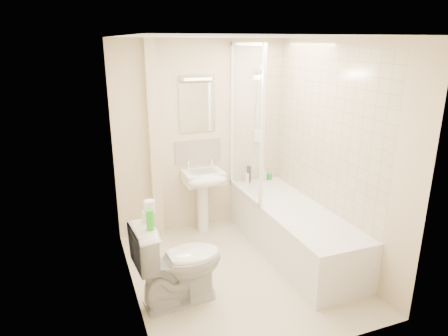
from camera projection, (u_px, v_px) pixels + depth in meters
name	position (u px, v px, depth m)	size (l,w,h in m)	color
floor	(239.00, 272.00, 4.28)	(2.50, 2.50, 0.00)	beige
wall_back	(202.00, 138.00, 5.03)	(2.20, 0.02, 2.40)	beige
wall_left	(127.00, 178.00, 3.54)	(0.02, 2.50, 2.40)	beige
wall_right	(335.00, 154.00, 4.29)	(0.02, 2.50, 2.40)	beige
ceiling	(243.00, 37.00, 3.55)	(2.20, 2.50, 0.02)	white
tile_back	(257.00, 116.00, 5.20)	(0.70, 0.01, 1.75)	beige
tile_right	(325.00, 130.00, 4.39)	(0.01, 2.10, 1.75)	beige
pipe_boxing	(154.00, 143.00, 4.77)	(0.12, 0.12, 2.40)	beige
splashback	(198.00, 151.00, 5.05)	(0.60, 0.01, 0.30)	beige
mirror	(197.00, 108.00, 4.88)	(0.46, 0.01, 0.60)	white
strip_light	(197.00, 77.00, 4.75)	(0.42, 0.07, 0.07)	silver
bathtub	(293.00, 228.00, 4.63)	(0.70, 2.10, 0.55)	white
shower_screen	(246.00, 122.00, 4.69)	(0.04, 0.92, 1.80)	white
shower_fixture	(258.00, 108.00, 5.13)	(0.10, 0.16, 0.99)	white
pedestal_sink	(204.00, 185.00, 4.97)	(0.48, 0.46, 0.93)	white
bottle_white_a	(247.00, 178.00, 5.33)	(0.06, 0.06, 0.14)	white
bottle_black_b	(249.00, 174.00, 5.32)	(0.06, 0.06, 0.23)	black
bottle_cream	(262.00, 175.00, 5.40)	(0.06, 0.06, 0.17)	#F3E3BC
bottle_white_b	(264.00, 176.00, 5.41)	(0.06, 0.06, 0.14)	silver
bottle_green	(270.00, 177.00, 5.45)	(0.07, 0.07, 0.08)	green
toilet	(179.00, 262.00, 3.68)	(0.85, 0.53, 0.83)	white
toilet_roll_lower	(148.00, 216.00, 3.55)	(0.10, 0.10, 0.09)	white
toilet_roll_upper	(150.00, 206.00, 3.52)	(0.10, 0.10, 0.10)	white
green_bottle	(150.00, 220.00, 3.37)	(0.07, 0.07, 0.18)	green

